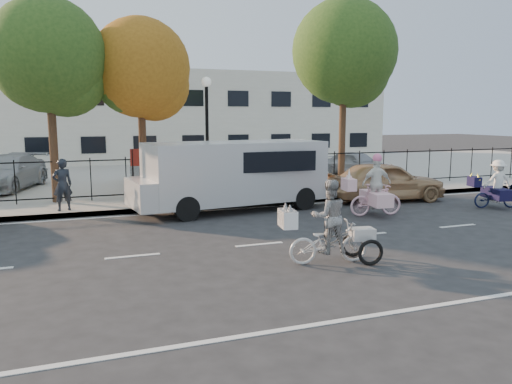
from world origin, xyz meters
name	(u,v)px	position (x,y,z in m)	size (l,w,h in m)	color
ground	(259,245)	(0.00, 0.00, 0.00)	(120.00, 120.00, 0.00)	#333334
road_markings	(259,244)	(0.00, 0.00, 0.01)	(60.00, 9.52, 0.01)	silver
curb	(207,206)	(0.00, 5.05, 0.07)	(60.00, 0.10, 0.15)	#A8A399
sidewalk	(199,202)	(0.00, 6.10, 0.07)	(60.00, 2.20, 0.15)	#A8A399
parking_lot	(159,174)	(0.00, 15.00, 0.07)	(60.00, 15.60, 0.15)	#A8A399
iron_fence	(192,175)	(0.00, 7.20, 0.90)	(58.00, 0.06, 1.50)	black
building	(135,117)	(0.00, 25.00, 3.00)	(34.00, 10.00, 6.00)	silver
lamppost	(207,115)	(0.50, 6.80, 3.11)	(0.36, 0.36, 4.33)	black
street_sign	(143,164)	(-1.85, 6.80, 1.42)	(0.85, 0.06, 1.80)	black
zebra_trike	(329,231)	(0.85, -1.94, 0.69)	(2.09, 0.98, 1.79)	silver
unicorn_bike	(375,193)	(4.62, 2.07, 0.72)	(1.96, 1.38, 1.95)	#F9BDCE
bull_bike	(496,189)	(9.23, 1.84, 0.65)	(1.81, 1.27, 1.63)	#101736
white_van	(232,173)	(0.74, 4.50, 1.25)	(6.56, 2.82, 2.25)	silver
gold_sedan	(386,181)	(6.56, 4.35, 0.73)	(1.72, 4.28, 1.46)	tan
pedestrian	(62,185)	(-4.50, 5.48, 0.97)	(0.60, 0.39, 1.64)	black
lot_car_a	(7,172)	(-6.69, 11.24, 0.84)	(1.94, 4.77, 1.38)	#A2A6A9
lot_car_c	(154,169)	(-0.92, 10.52, 0.83)	(1.43, 4.11, 1.36)	#43464A
lot_car_d	(356,163)	(8.98, 10.37, 0.77)	(1.46, 3.62, 1.23)	#9C9DA3
tree_west	(53,62)	(-4.61, 7.36, 4.88)	(3.80, 3.80, 6.98)	#442D1D
tree_mid	(144,73)	(-1.55, 7.90, 4.64)	(3.63, 3.62, 6.63)	#442D1D
tree_east	(346,57)	(6.58, 7.44, 5.48)	(4.27, 4.27, 7.82)	#442D1D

